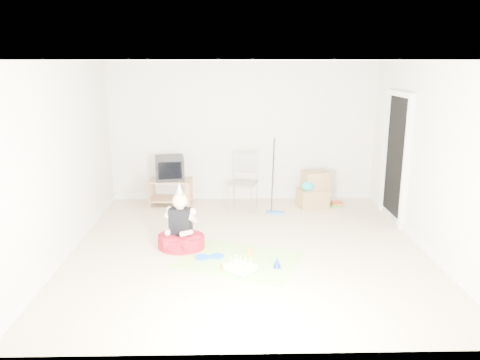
{
  "coord_description": "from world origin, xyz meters",
  "views": [
    {
      "loc": [
        -0.25,
        -6.24,
        2.59
      ],
      "look_at": [
        -0.1,
        0.4,
        0.9
      ],
      "focal_mm": 35.0,
      "sensor_mm": 36.0,
      "label": 1
    }
  ],
  "objects_px": {
    "folding_chair": "(243,183)",
    "seated_woman": "(181,234)",
    "cardboard_boxes": "(314,190)",
    "crt_tv": "(170,168)",
    "tv_stand": "(171,190)",
    "birthday_cake": "(240,268)"
  },
  "relations": [
    {
      "from": "crt_tv",
      "to": "seated_woman",
      "type": "relative_size",
      "value": 0.53
    },
    {
      "from": "cardboard_boxes",
      "to": "seated_woman",
      "type": "distance_m",
      "value": 2.92
    },
    {
      "from": "seated_woman",
      "to": "birthday_cake",
      "type": "xyz_separation_m",
      "value": [
        0.83,
        -0.81,
        -0.16
      ]
    },
    {
      "from": "seated_woman",
      "to": "crt_tv",
      "type": "bearing_deg",
      "value": 100.87
    },
    {
      "from": "folding_chair",
      "to": "seated_woman",
      "type": "xyz_separation_m",
      "value": [
        -0.92,
        -1.7,
        -0.29
      ]
    },
    {
      "from": "crt_tv",
      "to": "cardboard_boxes",
      "type": "distance_m",
      "value": 2.65
    },
    {
      "from": "folding_chair",
      "to": "birthday_cake",
      "type": "distance_m",
      "value": 2.55
    },
    {
      "from": "crt_tv",
      "to": "seated_woman",
      "type": "xyz_separation_m",
      "value": [
        0.4,
        -2.07,
        -0.49
      ]
    },
    {
      "from": "folding_chair",
      "to": "cardboard_boxes",
      "type": "relative_size",
      "value": 1.58
    },
    {
      "from": "tv_stand",
      "to": "folding_chair",
      "type": "xyz_separation_m",
      "value": [
        1.32,
        -0.37,
        0.22
      ]
    },
    {
      "from": "tv_stand",
      "to": "seated_woman",
      "type": "distance_m",
      "value": 2.11
    },
    {
      "from": "cardboard_boxes",
      "to": "crt_tv",
      "type": "bearing_deg",
      "value": 176.27
    },
    {
      "from": "crt_tv",
      "to": "birthday_cake",
      "type": "distance_m",
      "value": 3.19
    },
    {
      "from": "crt_tv",
      "to": "folding_chair",
      "type": "xyz_separation_m",
      "value": [
        1.32,
        -0.37,
        -0.2
      ]
    },
    {
      "from": "tv_stand",
      "to": "birthday_cake",
      "type": "distance_m",
      "value": 3.13
    },
    {
      "from": "tv_stand",
      "to": "folding_chair",
      "type": "height_order",
      "value": "folding_chair"
    },
    {
      "from": "crt_tv",
      "to": "cardboard_boxes",
      "type": "relative_size",
      "value": 0.77
    },
    {
      "from": "cardboard_boxes",
      "to": "birthday_cake",
      "type": "distance_m",
      "value": 3.05
    },
    {
      "from": "crt_tv",
      "to": "birthday_cake",
      "type": "bearing_deg",
      "value": -75.77
    },
    {
      "from": "cardboard_boxes",
      "to": "birthday_cake",
      "type": "bearing_deg",
      "value": -117.32
    },
    {
      "from": "tv_stand",
      "to": "crt_tv",
      "type": "height_order",
      "value": "crt_tv"
    },
    {
      "from": "folding_chair",
      "to": "seated_woman",
      "type": "relative_size",
      "value": 1.08
    }
  ]
}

